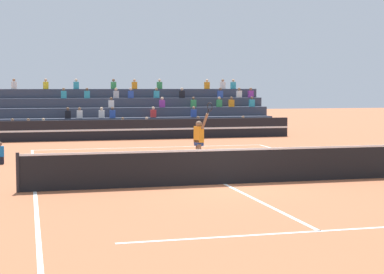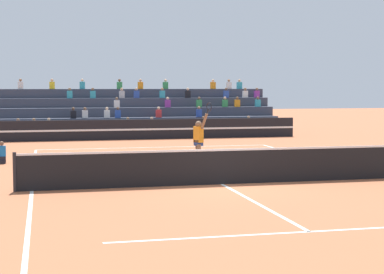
{
  "view_description": "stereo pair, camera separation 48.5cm",
  "coord_description": "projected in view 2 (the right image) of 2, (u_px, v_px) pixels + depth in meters",
  "views": [
    {
      "loc": [
        -5.64,
        -18.1,
        2.91
      ],
      "look_at": [
        0.04,
        4.08,
        1.1
      ],
      "focal_mm": 60.0,
      "sensor_mm": 36.0,
      "label": 1
    },
    {
      "loc": [
        -5.17,
        -18.22,
        2.91
      ],
      "look_at": [
        0.04,
        4.08,
        1.1
      ],
      "focal_mm": 60.0,
      "sensor_mm": 36.0,
      "label": 2
    }
  ],
  "objects": [
    {
      "name": "sponsor_banner_wall",
      "position": [
        139.0,
        129.0,
        35.3
      ],
      "size": [
        18.0,
        0.26,
        1.1
      ],
      "color": "black",
      "rests_on": "ground"
    },
    {
      "name": "tennis_player",
      "position": [
        199.0,
        142.0,
        22.38
      ],
      "size": [
        0.45,
        1.11,
        2.43
      ],
      "color": "brown",
      "rests_on": "ground"
    },
    {
      "name": "ground_plane",
      "position": [
        222.0,
        184.0,
        19.09
      ],
      "size": [
        120.0,
        120.0,
        0.0
      ],
      "primitive_type": "plane",
      "color": "#AD603D"
    },
    {
      "name": "bleacher_stand",
      "position": [
        130.0,
        118.0,
        38.96
      ],
      "size": [
        17.58,
        4.75,
        3.38
      ],
      "color": "#383D4C",
      "rests_on": "ground"
    },
    {
      "name": "tennis_net",
      "position": [
        222.0,
        166.0,
        19.05
      ],
      "size": [
        12.0,
        0.1,
        1.1
      ],
      "color": "black",
      "rests_on": "ground"
    },
    {
      "name": "court_lines",
      "position": [
        222.0,
        184.0,
        19.09
      ],
      "size": [
        11.1,
        23.9,
        0.01
      ],
      "color": "white",
      "rests_on": "ground"
    },
    {
      "name": "tennis_ball",
      "position": [
        200.0,
        162.0,
        24.56
      ],
      "size": [
        0.07,
        0.07,
        0.07
      ],
      "primitive_type": "sphere",
      "color": "#C6DB33",
      "rests_on": "ground"
    },
    {
      "name": "ball_kid_courtside",
      "position": [
        2.0,
        155.0,
        24.23
      ],
      "size": [
        0.3,
        0.36,
        0.84
      ],
      "color": "black",
      "rests_on": "ground"
    }
  ]
}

